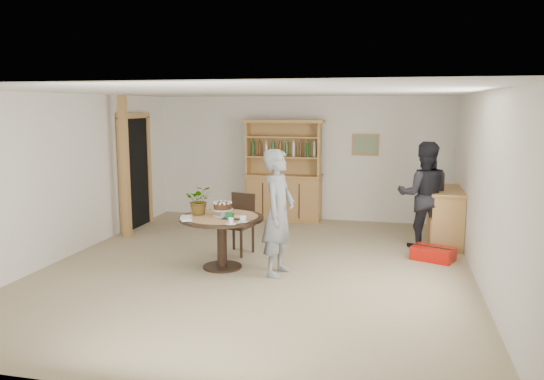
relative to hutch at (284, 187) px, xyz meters
The scene contains 17 objects.
ground 3.33m from the hutch, 84.71° to the right, with size 7.00×7.00×0.00m, color tan.
room_shell 3.41m from the hutch, 84.65° to the right, with size 6.04×7.04×2.52m.
doorway 2.94m from the hutch, 154.78° to the right, with size 0.13×1.10×2.18m.
pine_post 3.20m from the hutch, 139.62° to the right, with size 0.12×0.12×2.50m, color tan.
hutch is the anchor object (origin of this frame).
sideboard 3.29m from the hutch, 22.21° to the right, with size 0.54×1.26×0.94m.
dining_table 3.37m from the hutch, 93.22° to the right, with size 1.20×1.20×0.76m.
dining_chair 2.55m from the hutch, 93.81° to the right, with size 0.51×0.51×0.95m.
birthday_cake 3.33m from the hutch, 93.27° to the right, with size 0.30×0.30×0.20m.
flower_vase 3.37m from the hutch, 99.24° to the right, with size 0.38×0.33×0.42m, color #3F7233.
gift_tray 3.49m from the hutch, 89.59° to the right, with size 0.30×0.20×0.08m.
coffee_cup_a 3.65m from the hutch, 86.70° to the right, with size 0.15×0.15×0.09m.
coffee_cup_b 3.82m from the hutch, 88.64° to the right, with size 0.15×0.15×0.08m.
napkins 3.73m from the hutch, 99.25° to the right, with size 0.24×0.33×0.03m.
teen_boy 3.53m from the hutch, 79.21° to the right, with size 0.63×0.42×1.74m, color slate.
adult_person 3.09m from the hutch, 30.43° to the right, with size 0.85×0.66×1.75m, color black.
red_suitcase 3.65m from the hutch, 39.00° to the right, with size 0.71×0.60×0.21m.
Camera 1 is at (1.89, -7.15, 2.32)m, focal length 35.00 mm.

